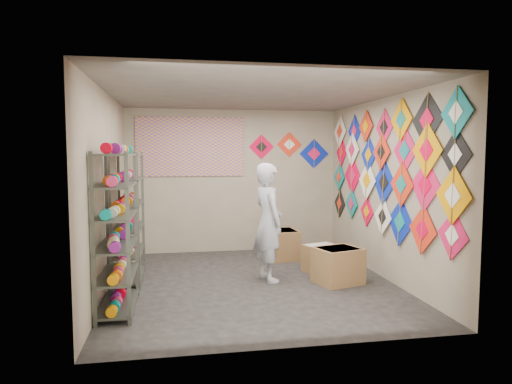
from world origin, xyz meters
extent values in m
plane|color=black|center=(0.00, 0.00, 0.00)|extent=(4.50, 4.50, 0.00)
plane|color=tan|center=(0.00, 2.25, 1.35)|extent=(4.00, 0.00, 4.00)
plane|color=tan|center=(0.00, -2.25, 1.35)|extent=(4.00, 0.00, 4.00)
plane|color=tan|center=(-2.00, 0.00, 1.35)|extent=(0.00, 4.50, 4.50)
plane|color=tan|center=(2.00, 0.00, 1.35)|extent=(0.00, 4.50, 4.50)
plane|color=gray|center=(0.00, 0.00, 2.70)|extent=(4.50, 4.50, 0.00)
cube|color=#4C5147|center=(-1.78, -0.85, 0.95)|extent=(0.40, 1.10, 1.90)
cube|color=#4C5147|center=(-1.78, 0.45, 0.95)|extent=(0.40, 1.10, 1.90)
cylinder|color=#E02A60|center=(-1.78, -1.33, 1.04)|extent=(0.12, 0.10, 0.12)
cylinder|color=orange|center=(-1.78, -1.14, 1.04)|extent=(0.12, 0.10, 0.12)
cylinder|color=orange|center=(-1.78, -0.95, 1.04)|extent=(0.12, 0.10, 0.12)
cylinder|color=#F1E8CC|center=(-1.78, -0.75, 1.04)|extent=(0.12, 0.10, 0.12)
cylinder|color=red|center=(-1.78, -0.56, 1.04)|extent=(0.12, 0.10, 0.12)
cylinder|color=#841981|center=(-1.78, -0.37, 1.04)|extent=(0.12, 0.10, 0.12)
cylinder|color=beige|center=(-1.78, -0.03, 1.04)|extent=(0.12, 0.10, 0.12)
cylinder|color=#06928B|center=(-1.78, 0.16, 1.04)|extent=(0.12, 0.10, 0.12)
cylinder|color=#E02A60|center=(-1.78, 0.35, 1.04)|extent=(0.12, 0.10, 0.12)
cylinder|color=orange|center=(-1.78, 0.55, 1.04)|extent=(0.12, 0.10, 0.12)
cylinder|color=orange|center=(-1.78, 0.74, 1.04)|extent=(0.12, 0.10, 0.12)
cylinder|color=#F1E8CC|center=(-1.78, 0.93, 1.04)|extent=(0.12, 0.10, 0.12)
cube|color=#EB1854|center=(1.99, -1.77, 0.96)|extent=(0.03, 0.58, 0.58)
cube|color=red|center=(1.97, -1.17, 0.92)|extent=(0.03, 0.64, 0.64)
cube|color=#0A25B1|center=(1.99, -0.55, 0.93)|extent=(0.04, 0.69, 0.69)
cube|color=white|center=(1.97, -0.05, 0.93)|extent=(0.04, 0.57, 0.57)
cube|color=#F90037|center=(1.99, 0.57, 0.93)|extent=(0.02, 0.50, 0.50)
cube|color=#0A848A|center=(1.97, 1.19, 0.99)|extent=(0.01, 0.53, 0.53)
cube|color=black|center=(1.99, 1.82, 0.93)|extent=(0.03, 0.55, 0.55)
cube|color=#FFA400|center=(1.97, -1.79, 1.41)|extent=(0.02, 0.67, 0.67)
cube|color=#EB1854|center=(1.99, -1.17, 1.48)|extent=(0.04, 0.68, 0.68)
cube|color=red|center=(1.97, -0.60, 1.45)|extent=(0.02, 0.63, 0.63)
cube|color=#0A25B1|center=(1.99, -0.03, 1.44)|extent=(0.04, 0.69, 0.69)
cube|color=white|center=(1.97, 0.54, 1.44)|extent=(0.04, 0.65, 0.65)
cube|color=#F90037|center=(1.99, 1.22, 1.49)|extent=(0.01, 0.70, 0.70)
cube|color=#0A848A|center=(1.97, 1.83, 1.43)|extent=(0.03, 0.54, 0.54)
cube|color=black|center=(1.99, -1.78, 1.87)|extent=(0.01, 0.58, 0.58)
cube|color=#FFA400|center=(1.97, -1.21, 1.92)|extent=(0.01, 0.68, 0.68)
cube|color=#EB1854|center=(1.99, -0.63, 1.92)|extent=(0.01, 0.63, 0.63)
cube|color=red|center=(1.97, 0.05, 1.90)|extent=(0.03, 0.56, 0.56)
cube|color=#0A25B1|center=(1.99, 0.54, 1.86)|extent=(0.03, 0.57, 0.57)
cube|color=white|center=(1.97, 1.20, 1.94)|extent=(0.01, 0.60, 0.60)
cube|color=#F90037|center=(1.99, 1.76, 1.90)|extent=(0.03, 0.53, 0.53)
cube|color=#0A848A|center=(1.97, -1.79, 2.33)|extent=(0.02, 0.60, 0.60)
cube|color=black|center=(1.99, -1.17, 2.29)|extent=(0.04, 0.70, 0.70)
cube|color=#FFA400|center=(1.97, -0.54, 2.34)|extent=(0.02, 0.60, 0.60)
cube|color=#EB1854|center=(1.99, 0.01, 2.27)|extent=(0.01, 0.56, 0.56)
cube|color=red|center=(1.97, 0.64, 2.32)|extent=(0.03, 0.53, 0.53)
cube|color=#0A25B1|center=(1.99, 1.16, 2.26)|extent=(0.01, 0.57, 0.57)
cube|color=white|center=(1.97, 1.82, 2.29)|extent=(0.04, 0.62, 0.62)
cube|color=#F90037|center=(0.55, 2.24, 2.00)|extent=(0.48, 0.02, 0.48)
cube|color=red|center=(1.10, 2.24, 2.05)|extent=(0.49, 0.02, 0.49)
cube|color=#0A25B1|center=(1.60, 2.24, 1.87)|extent=(0.58, 0.02, 0.58)
cube|color=#844AA0|center=(-0.80, 2.23, 2.00)|extent=(2.00, 0.01, 1.10)
imported|color=silver|center=(0.25, 0.12, 0.87)|extent=(0.82, 0.69, 1.74)
cube|color=#986C42|center=(1.21, -0.22, 0.26)|extent=(0.74, 0.67, 0.52)
cube|color=#986C42|center=(1.19, 0.44, 0.21)|extent=(0.64, 0.58, 0.43)
cube|color=#986C42|center=(0.76, 1.41, 0.26)|extent=(0.57, 0.62, 0.52)
camera|label=1|loc=(-1.09, -6.39, 1.88)|focal=32.00mm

